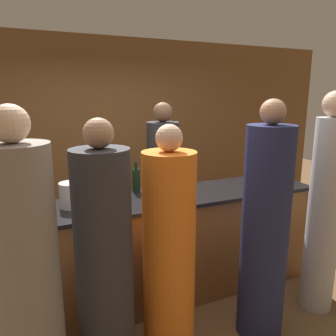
# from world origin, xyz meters

# --- Properties ---
(ground_plane) EXTENTS (14.00, 14.00, 0.00)m
(ground_plane) POSITION_xyz_m (0.00, 0.00, 0.00)
(ground_plane) COLOR brown
(back_wall) EXTENTS (8.00, 0.06, 2.80)m
(back_wall) POSITION_xyz_m (0.00, 2.08, 1.40)
(back_wall) COLOR brown
(back_wall) RESTS_ON ground_plane
(bar_counter) EXTENTS (3.31, 0.67, 1.04)m
(bar_counter) POSITION_xyz_m (0.00, 0.00, 0.52)
(bar_counter) COLOR brown
(bar_counter) RESTS_ON ground_plane
(bartender) EXTENTS (0.39, 0.39, 1.90)m
(bartender) POSITION_xyz_m (0.41, 0.80, 0.88)
(bartender) COLOR #2D2D33
(bartender) RESTS_ON ground_plane
(guest_0) EXTENTS (0.39, 0.39, 1.95)m
(guest_0) POSITION_xyz_m (-1.15, -0.84, 0.90)
(guest_0) COLOR gray
(guest_0) RESTS_ON ground_plane
(guest_1) EXTENTS (0.38, 0.38, 1.96)m
(guest_1) POSITION_xyz_m (0.61, -0.80, 0.91)
(guest_1) COLOR #1E234C
(guest_1) RESTS_ON ground_plane
(guest_2) EXTENTS (0.39, 0.39, 1.79)m
(guest_2) POSITION_xyz_m (-0.18, -0.69, 0.83)
(guest_2) COLOR orange
(guest_2) RESTS_ON ground_plane
(guest_3) EXTENTS (0.29, 0.29, 2.02)m
(guest_3) POSITION_xyz_m (1.34, -0.74, 0.97)
(guest_3) COLOR #B2B2B7
(guest_3) RESTS_ON ground_plane
(guest_4) EXTENTS (0.38, 0.38, 1.85)m
(guest_4) POSITION_xyz_m (-0.67, -0.74, 0.86)
(guest_4) COLOR #2D2D33
(guest_4) RESTS_ON ground_plane
(wine_bottle_0) EXTENTS (0.08, 0.08, 0.30)m
(wine_bottle_0) POSITION_xyz_m (-0.11, 0.27, 1.16)
(wine_bottle_0) COLOR black
(wine_bottle_0) RESTS_ON bar_counter
(wine_bottle_1) EXTENTS (0.08, 0.08, 0.28)m
(wine_bottle_1) POSITION_xyz_m (0.23, 0.14, 1.15)
(wine_bottle_1) COLOR black
(wine_bottle_1) RESTS_ON bar_counter
(wine_bottle_2) EXTENTS (0.07, 0.07, 0.29)m
(wine_bottle_2) POSITION_xyz_m (0.37, 0.25, 1.16)
(wine_bottle_2) COLOR black
(wine_bottle_2) RESTS_ON bar_counter
(ice_bucket) EXTENTS (0.21, 0.21, 0.21)m
(ice_bucket) POSITION_xyz_m (-0.76, 0.06, 1.15)
(ice_bucket) COLOR silver
(ice_bucket) RESTS_ON bar_counter
(wine_glass_0) EXTENTS (0.08, 0.08, 0.18)m
(wine_glass_0) POSITION_xyz_m (-0.01, -0.00, 1.18)
(wine_glass_0) COLOR silver
(wine_glass_0) RESTS_ON bar_counter
(wine_glass_1) EXTENTS (0.07, 0.07, 0.17)m
(wine_glass_1) POSITION_xyz_m (1.32, -0.25, 1.18)
(wine_glass_1) COLOR silver
(wine_glass_1) RESTS_ON bar_counter
(wine_glass_2) EXTENTS (0.08, 0.08, 0.17)m
(wine_glass_2) POSITION_xyz_m (0.90, -0.25, 1.17)
(wine_glass_2) COLOR silver
(wine_glass_2) RESTS_ON bar_counter
(wine_glass_3) EXTENTS (0.06, 0.06, 0.18)m
(wine_glass_3) POSITION_xyz_m (-1.27, -0.15, 1.18)
(wine_glass_3) COLOR silver
(wine_glass_3) RESTS_ON bar_counter
(wine_glass_4) EXTENTS (0.07, 0.07, 0.15)m
(wine_glass_4) POSITION_xyz_m (0.01, -0.21, 1.15)
(wine_glass_4) COLOR silver
(wine_glass_4) RESTS_ON bar_counter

